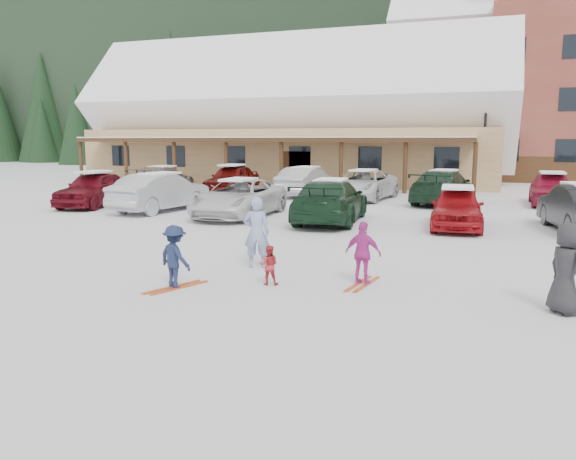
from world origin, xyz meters
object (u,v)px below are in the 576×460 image
(parked_car_9, at_px, (306,182))
(toddler_red, at_px, (269,265))
(parked_car_1, at_px, (161,192))
(parked_car_7, at_px, (162,179))
(parked_car_3, at_px, (331,201))
(child_magenta, at_px, (363,253))
(parked_car_0, at_px, (94,189))
(lamp_post, at_px, (485,126))
(adult_skier, at_px, (256,232))
(day_lodge, at_px, (293,125))
(parked_car_12, at_px, (551,189))
(parked_car_4, at_px, (457,208))
(parked_car_2, at_px, (239,198))
(child_navy, at_px, (175,257))
(bystander_dark, at_px, (567,269))
(parked_car_8, at_px, (232,179))
(parked_car_10, at_px, (363,185))
(parked_car_11, at_px, (443,187))

(parked_car_9, bearing_deg, toddler_red, 109.99)
(parked_car_1, height_order, parked_car_7, parked_car_1)
(parked_car_3, xyz_separation_m, parked_car_9, (-3.69, 8.54, -0.00))
(child_magenta, height_order, parked_car_0, parked_car_0)
(lamp_post, distance_m, adult_skier, 23.52)
(day_lodge, height_order, adult_skier, day_lodge)
(parked_car_12, bearing_deg, parked_car_4, -112.58)
(parked_car_2, bearing_deg, child_navy, -73.69)
(lamp_post, relative_size, parked_car_12, 1.50)
(bystander_dark, bearing_deg, adult_skier, 44.67)
(toddler_red, distance_m, parked_car_8, 19.47)
(lamp_post, height_order, parked_car_10, lamp_post)
(child_navy, relative_size, parked_car_4, 0.31)
(parked_car_0, bearing_deg, day_lodge, 71.95)
(lamp_post, height_order, parked_car_11, lamp_post)
(toddler_red, bearing_deg, parked_car_8, -77.68)
(lamp_post, height_order, parked_car_1, lamp_post)
(adult_skier, xyz_separation_m, parked_car_1, (-7.75, 8.22, -0.04))
(bystander_dark, height_order, parked_car_8, parked_car_8)
(lamp_post, xyz_separation_m, parked_car_10, (-5.42, -7.45, -2.96))
(bystander_dark, xyz_separation_m, parked_car_4, (-2.26, 9.06, -0.09))
(parked_car_3, bearing_deg, parked_car_1, -9.64)
(child_navy, distance_m, bystander_dark, 7.13)
(toddler_red, height_order, parked_car_12, parked_car_12)
(lamp_post, bearing_deg, parked_car_12, -66.63)
(parked_car_10, bearing_deg, parked_car_0, -141.14)
(bystander_dark, height_order, parked_car_7, bystander_dark)
(parked_car_3, xyz_separation_m, parked_car_7, (-12.06, 8.16, -0.04))
(child_magenta, distance_m, parked_car_8, 19.82)
(toddler_red, bearing_deg, day_lodge, -86.93)
(child_magenta, height_order, parked_car_3, parked_car_3)
(parked_car_1, height_order, parked_car_9, parked_car_1)
(child_navy, bearing_deg, parked_car_2, -50.61)
(day_lodge, relative_size, adult_skier, 17.67)
(parked_car_7, xyz_separation_m, parked_car_8, (4.22, 0.20, 0.07))
(parked_car_3, bearing_deg, child_navy, 82.54)
(lamp_post, height_order, child_navy, lamp_post)
(parked_car_8, xyz_separation_m, parked_car_11, (11.18, -1.07, -0.01))
(toddler_red, relative_size, parked_car_1, 0.17)
(day_lodge, xyz_separation_m, toddler_red, (9.20, -27.85, -3.54))
(child_magenta, relative_size, parked_car_8, 0.28)
(child_navy, height_order, bystander_dark, bystander_dark)
(parked_car_9, bearing_deg, parked_car_0, 49.67)
(adult_skier, height_order, parked_car_0, adult_skier)
(adult_skier, distance_m, toddler_red, 1.63)
(parked_car_0, relative_size, parked_car_10, 0.86)
(adult_skier, relative_size, parked_car_2, 0.32)
(lamp_post, xyz_separation_m, bystander_dark, (1.68, -24.32, -2.91))
(lamp_post, relative_size, parked_car_9, 1.42)
(bystander_dark, xyz_separation_m, parked_car_0, (-17.67, 10.09, -0.01))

